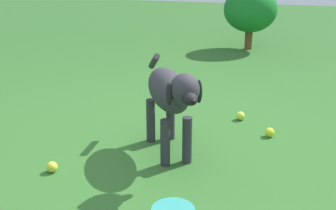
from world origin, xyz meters
The scene contains 6 objects.
ground centered at (0.00, 0.00, 0.00)m, with size 14.00×14.00×0.00m, color #2D6026.
dog centered at (0.06, 0.10, 0.42)m, with size 0.50×0.84×0.63m.
tennis_ball_0 centered at (0.68, 0.52, 0.03)m, with size 0.07×0.07×0.07m, color #CBDA2D.
tennis_ball_1 centered at (0.46, 0.79, 0.03)m, with size 0.07×0.07×0.07m, color #BFE141.
tennis_ball_2 centered at (-0.59, -0.27, 0.03)m, with size 0.07×0.07×0.07m, color #CCD236.
shrub_near centered at (0.40, 3.11, 0.48)m, with size 0.64×0.58×0.76m.
Camera 1 is at (0.61, -2.49, 1.35)m, focal length 48.84 mm.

